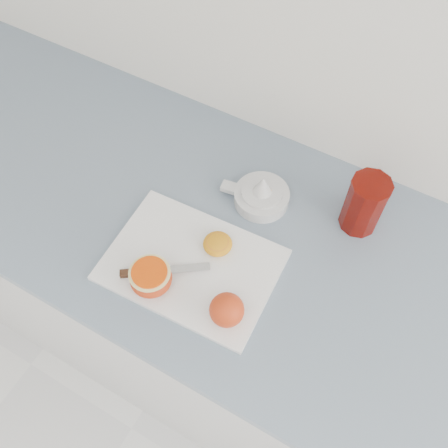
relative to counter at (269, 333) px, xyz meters
name	(u,v)px	position (x,y,z in m)	size (l,w,h in m)	color
counter	(269,333)	(0.00, 0.00, 0.00)	(2.46, 0.64, 0.89)	silver
cutting_board	(192,265)	(-0.16, -0.11, 0.45)	(0.34, 0.24, 0.01)	white
whole_orange	(227,310)	(-0.04, -0.18, 0.49)	(0.07, 0.07, 0.07)	red
half_orange	(151,278)	(-0.20, -0.19, 0.48)	(0.08, 0.08, 0.05)	red
squeezed_shell	(218,244)	(-0.13, -0.06, 0.47)	(0.06, 0.06, 0.03)	orange
paring_knife	(148,272)	(-0.22, -0.18, 0.46)	(0.16, 0.12, 0.01)	#402415
citrus_juicer	(261,195)	(-0.11, 0.10, 0.47)	(0.16, 0.12, 0.08)	white
red_tumbler	(364,206)	(0.10, 0.15, 0.51)	(0.08, 0.08, 0.14)	#5C0802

